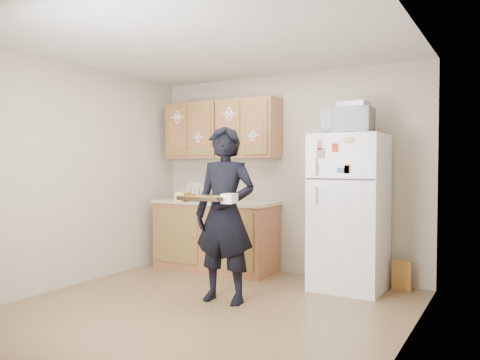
% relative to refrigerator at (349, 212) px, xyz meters
% --- Properties ---
extents(floor, '(3.60, 3.60, 0.00)m').
position_rel_refrigerator_xyz_m(floor, '(-0.95, -1.43, -0.85)').
color(floor, brown).
rests_on(floor, ground).
extents(ceiling, '(3.60, 3.60, 0.00)m').
position_rel_refrigerator_xyz_m(ceiling, '(-0.95, -1.43, 1.65)').
color(ceiling, silver).
rests_on(ceiling, wall_back).
extents(wall_back, '(3.60, 0.04, 2.50)m').
position_rel_refrigerator_xyz_m(wall_back, '(-0.95, 0.37, 0.40)').
color(wall_back, '#B5A893').
rests_on(wall_back, floor).
extents(wall_front, '(3.60, 0.04, 2.50)m').
position_rel_refrigerator_xyz_m(wall_front, '(-0.95, -3.23, 0.40)').
color(wall_front, '#B5A893').
rests_on(wall_front, floor).
extents(wall_left, '(0.04, 3.60, 2.50)m').
position_rel_refrigerator_xyz_m(wall_left, '(-2.75, -1.43, 0.40)').
color(wall_left, '#B5A893').
rests_on(wall_left, floor).
extents(wall_right, '(0.04, 3.60, 2.50)m').
position_rel_refrigerator_xyz_m(wall_right, '(0.85, -1.43, 0.40)').
color(wall_right, '#B5A893').
rests_on(wall_right, floor).
extents(refrigerator, '(0.75, 0.70, 1.70)m').
position_rel_refrigerator_xyz_m(refrigerator, '(0.00, 0.00, 0.00)').
color(refrigerator, white).
rests_on(refrigerator, floor).
extents(base_cabinet, '(1.60, 0.60, 0.86)m').
position_rel_refrigerator_xyz_m(base_cabinet, '(-1.80, 0.05, -0.42)').
color(base_cabinet, brown).
rests_on(base_cabinet, floor).
extents(countertop, '(1.64, 0.64, 0.04)m').
position_rel_refrigerator_xyz_m(countertop, '(-1.80, 0.05, 0.03)').
color(countertop, '#B5AE8B').
rests_on(countertop, base_cabinet).
extents(upper_cab_left, '(0.80, 0.33, 0.75)m').
position_rel_refrigerator_xyz_m(upper_cab_left, '(-2.20, 0.18, 0.98)').
color(upper_cab_left, brown).
rests_on(upper_cab_left, wall_back).
extents(upper_cab_right, '(0.80, 0.33, 0.75)m').
position_rel_refrigerator_xyz_m(upper_cab_right, '(-1.38, 0.18, 0.98)').
color(upper_cab_right, brown).
rests_on(upper_cab_right, wall_back).
extents(cereal_box, '(0.20, 0.07, 0.32)m').
position_rel_refrigerator_xyz_m(cereal_box, '(0.52, 0.24, -0.69)').
color(cereal_box, gold).
rests_on(cereal_box, floor).
extents(person, '(0.67, 0.47, 1.75)m').
position_rel_refrigerator_xyz_m(person, '(-0.92, -1.10, 0.03)').
color(person, black).
rests_on(person, floor).
extents(baking_tray, '(0.47, 0.36, 0.04)m').
position_rel_refrigerator_xyz_m(baking_tray, '(-0.95, -1.40, 0.20)').
color(baking_tray, black).
rests_on(baking_tray, person).
extents(pizza_front_left, '(0.15, 0.15, 0.02)m').
position_rel_refrigerator_xyz_m(pizza_front_left, '(-1.04, -1.49, 0.22)').
color(pizza_front_left, orange).
rests_on(pizza_front_left, baking_tray).
extents(pizza_front_right, '(0.15, 0.15, 0.02)m').
position_rel_refrigerator_xyz_m(pizza_front_right, '(-0.84, -1.47, 0.22)').
color(pizza_front_right, orange).
rests_on(pizza_front_right, baking_tray).
extents(pizza_back_left, '(0.15, 0.15, 0.02)m').
position_rel_refrigerator_xyz_m(pizza_back_left, '(-1.05, -1.34, 0.22)').
color(pizza_back_left, orange).
rests_on(pizza_back_left, baking_tray).
extents(pizza_back_right, '(0.15, 0.15, 0.02)m').
position_rel_refrigerator_xyz_m(pizza_back_right, '(-0.85, -1.32, 0.22)').
color(pizza_back_right, orange).
rests_on(pizza_back_right, baking_tray).
extents(pizza_center, '(0.15, 0.15, 0.02)m').
position_rel_refrigerator_xyz_m(pizza_center, '(-0.95, -1.40, 0.22)').
color(pizza_center, orange).
rests_on(pizza_center, baking_tray).
extents(microwave, '(0.53, 0.37, 0.28)m').
position_rel_refrigerator_xyz_m(microwave, '(-0.00, -0.05, 0.99)').
color(microwave, white).
rests_on(microwave, refrigerator).
extents(foil_pan, '(0.33, 0.25, 0.07)m').
position_rel_refrigerator_xyz_m(foil_pan, '(0.05, -0.02, 1.17)').
color(foil_pan, silver).
rests_on(foil_pan, microwave).
extents(dish_rack, '(0.43, 0.34, 0.16)m').
position_rel_refrigerator_xyz_m(dish_rack, '(-2.00, -0.01, 0.13)').
color(dish_rack, black).
rests_on(dish_rack, countertop).
extents(bowl, '(0.26, 0.26, 0.06)m').
position_rel_refrigerator_xyz_m(bowl, '(-2.00, -0.01, 0.10)').
color(bowl, silver).
rests_on(bowl, dish_rack).
extents(soap_bottle, '(0.09, 0.10, 0.17)m').
position_rel_refrigerator_xyz_m(soap_bottle, '(-1.41, -0.03, 0.14)').
color(soap_bottle, white).
rests_on(soap_bottle, countertop).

